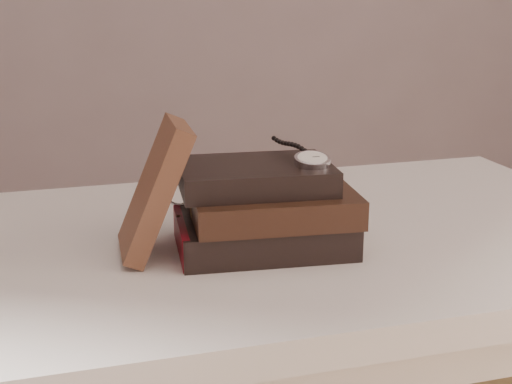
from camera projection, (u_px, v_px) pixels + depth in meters
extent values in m
cube|color=silver|center=(285.00, 244.00, 1.00)|extent=(1.00, 0.60, 0.04)
cube|color=white|center=(284.00, 284.00, 1.02)|extent=(0.88, 0.49, 0.08)
cylinder|color=white|center=(455.00, 354.00, 1.46)|extent=(0.05, 0.05, 0.71)
cube|color=black|center=(263.00, 232.00, 0.93)|extent=(0.23, 0.17, 0.04)
cube|color=beige|center=(266.00, 232.00, 0.93)|extent=(0.22, 0.16, 0.03)
cube|color=gold|center=(179.00, 231.00, 0.93)|extent=(0.01, 0.01, 0.04)
cube|color=maroon|center=(181.00, 237.00, 0.91)|extent=(0.02, 0.14, 0.04)
cube|color=black|center=(273.00, 205.00, 0.91)|extent=(0.22, 0.16, 0.04)
cube|color=beige|center=(275.00, 205.00, 0.91)|extent=(0.21, 0.15, 0.03)
cube|color=gold|center=(193.00, 204.00, 0.91)|extent=(0.01, 0.01, 0.04)
cube|color=black|center=(255.00, 176.00, 0.91)|extent=(0.20, 0.15, 0.03)
cube|color=beige|center=(257.00, 176.00, 0.91)|extent=(0.20, 0.14, 0.02)
cube|color=gold|center=(181.00, 176.00, 0.92)|extent=(0.01, 0.01, 0.03)
cube|color=#412419|center=(155.00, 189.00, 0.88)|extent=(0.10, 0.11, 0.17)
cylinder|color=silver|center=(312.00, 161.00, 0.90)|extent=(0.05, 0.05, 0.02)
cylinder|color=white|center=(312.00, 158.00, 0.90)|extent=(0.04, 0.04, 0.01)
torus|color=silver|center=(312.00, 158.00, 0.90)|extent=(0.05, 0.05, 0.01)
cylinder|color=silver|center=(307.00, 156.00, 0.92)|extent=(0.01, 0.01, 0.01)
cube|color=black|center=(311.00, 156.00, 0.90)|extent=(0.00, 0.01, 0.00)
cube|color=black|center=(316.00, 157.00, 0.90)|extent=(0.01, 0.00, 0.00)
sphere|color=black|center=(305.00, 151.00, 0.93)|extent=(0.01, 0.01, 0.01)
sphere|color=black|center=(302.00, 148.00, 0.94)|extent=(0.01, 0.01, 0.01)
sphere|color=black|center=(298.00, 147.00, 0.94)|extent=(0.01, 0.01, 0.01)
sphere|color=black|center=(295.00, 145.00, 0.95)|extent=(0.01, 0.01, 0.01)
sphere|color=black|center=(292.00, 144.00, 0.96)|extent=(0.01, 0.01, 0.01)
sphere|color=black|center=(289.00, 144.00, 0.96)|extent=(0.01, 0.01, 0.01)
sphere|color=black|center=(286.00, 143.00, 0.97)|extent=(0.01, 0.01, 0.01)
sphere|color=black|center=(283.00, 143.00, 0.98)|extent=(0.01, 0.01, 0.01)
sphere|color=black|center=(280.00, 142.00, 0.99)|extent=(0.01, 0.01, 0.01)
sphere|color=black|center=(277.00, 140.00, 1.00)|extent=(0.01, 0.01, 0.01)
sphere|color=black|center=(274.00, 138.00, 1.00)|extent=(0.01, 0.01, 0.01)
torus|color=silver|center=(179.00, 190.00, 0.96)|extent=(0.04, 0.02, 0.04)
torus|color=silver|center=(215.00, 188.00, 0.97)|extent=(0.04, 0.02, 0.04)
cylinder|color=silver|center=(197.00, 187.00, 0.96)|extent=(0.01, 0.00, 0.00)
cylinder|color=silver|center=(162.00, 184.00, 1.01)|extent=(0.01, 0.10, 0.02)
cylinder|color=silver|center=(224.00, 181.00, 1.02)|extent=(0.01, 0.10, 0.02)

